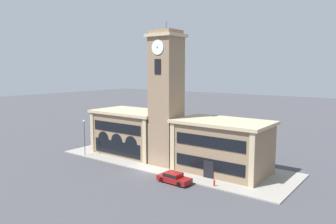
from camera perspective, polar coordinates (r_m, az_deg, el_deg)
name	(u,v)px	position (r m, az deg, el deg)	size (l,w,h in m)	color
ground_plane	(146,172)	(48.27, -3.86, -10.41)	(300.00, 300.00, 0.00)	#424247
sidewalk_kerb	(172,162)	(52.97, 0.65, -8.68)	(38.65, 12.62, 0.15)	gray
clock_tower	(166,99)	(49.95, -0.30, 2.34)	(4.76, 4.76, 21.77)	#897056
town_hall_left_wing	(133,132)	(57.88, -6.19, -3.48)	(13.69, 8.46, 7.67)	#897056
town_hall_right_wing	(222,146)	(47.89, 9.45, -5.90)	(13.53, 8.46, 7.57)	#897056
parked_car_near	(174,178)	(43.64, 1.04, -11.35)	(4.61, 2.02, 1.38)	maroon
street_lamp	(84,132)	(57.54, -14.37, -3.46)	(0.36, 0.36, 6.11)	#4C4C51
fire_hydrant	(214,183)	(42.60, 8.05, -12.12)	(0.22, 0.22, 0.87)	red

